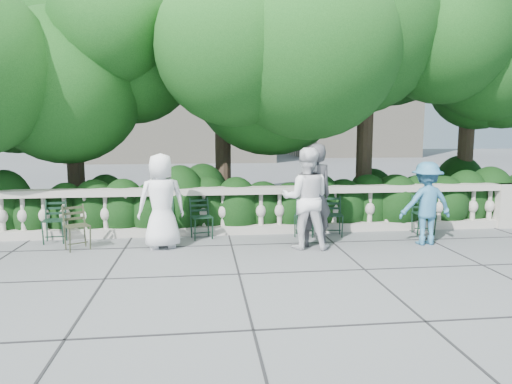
{
  "coord_description": "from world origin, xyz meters",
  "views": [
    {
      "loc": [
        -1.03,
        -7.74,
        2.18
      ],
      "look_at": [
        0.0,
        1.0,
        1.0
      ],
      "focal_mm": 32.0,
      "sensor_mm": 36.0,
      "label": 1
    }
  ],
  "objects": [
    {
      "name": "chair_b",
      "position": [
        -1.03,
        1.29,
        0.0
      ],
      "size": [
        0.54,
        0.57,
        0.84
      ],
      "primitive_type": null,
      "rotation": [
        0.0,
        0.0,
        0.25
      ],
      "color": "black",
      "rests_on": "ground"
    },
    {
      "name": "chair_a",
      "position": [
        -3.92,
        1.27,
        0.0
      ],
      "size": [
        0.48,
        0.52,
        0.84
      ],
      "primitive_type": null,
      "rotation": [
        0.0,
        0.0,
        0.09
      ],
      "color": "black",
      "rests_on": "ground"
    },
    {
      "name": "shrub_hedge",
      "position": [
        0.0,
        3.0,
        0.0
      ],
      "size": [
        15.0,
        2.6,
        1.7
      ],
      "primitive_type": null,
      "color": "black",
      "rests_on": "ground"
    },
    {
      "name": "person_casual_man",
      "position": [
        0.87,
        0.45,
        0.94
      ],
      "size": [
        1.03,
        0.88,
        1.88
      ],
      "primitive_type": "imported",
      "rotation": [
        0.0,
        0.0,
        2.95
      ],
      "color": "white",
      "rests_on": "ground"
    },
    {
      "name": "person_woman_grey",
      "position": [
        1.06,
        0.59,
        0.97
      ],
      "size": [
        0.79,
        0.61,
        1.95
      ],
      "primitive_type": "imported",
      "rotation": [
        0.0,
        0.0,
        3.35
      ],
      "color": "#3E3E43",
      "rests_on": "ground"
    },
    {
      "name": "balustrade",
      "position": [
        0.0,
        1.8,
        0.49
      ],
      "size": [
        12.0,
        0.44,
        1.0
      ],
      "color": "#9E998E",
      "rests_on": "ground"
    },
    {
      "name": "person_businessman",
      "position": [
        -1.8,
        0.76,
        0.89
      ],
      "size": [
        0.98,
        0.76,
        1.78
      ],
      "primitive_type": "imported",
      "rotation": [
        0.0,
        0.0,
        3.39
      ],
      "color": "white",
      "rests_on": "ground"
    },
    {
      "name": "chair_weathered",
      "position": [
        -3.27,
        0.69,
        0.0
      ],
      "size": [
        0.62,
        0.64,
        0.84
      ],
      "primitive_type": null,
      "rotation": [
        0.0,
        0.0,
        0.52
      ],
      "color": "black",
      "rests_on": "ground"
    },
    {
      "name": "chair_f",
      "position": [
        3.62,
        1.15,
        0.0
      ],
      "size": [
        0.47,
        0.51,
        0.84
      ],
      "primitive_type": null,
      "rotation": [
        0.0,
        0.0,
        -0.06
      ],
      "color": "black",
      "rests_on": "ground"
    },
    {
      "name": "person_older_blue",
      "position": [
        3.24,
        0.47,
        0.8
      ],
      "size": [
        1.06,
        0.65,
        1.6
      ],
      "primitive_type": "imported",
      "rotation": [
        0.0,
        0.0,
        3.19
      ],
      "color": "teal",
      "rests_on": "ground"
    },
    {
      "name": "chair_e",
      "position": [
        1.63,
        1.2,
        0.0
      ],
      "size": [
        0.5,
        0.54,
        0.84
      ],
      "primitive_type": null,
      "rotation": [
        0.0,
        0.0,
        -0.14
      ],
      "color": "black",
      "rests_on": "ground"
    },
    {
      "name": "chair_d",
      "position": [
        1.02,
        1.27,
        0.0
      ],
      "size": [
        0.56,
        0.59,
        0.84
      ],
      "primitive_type": null,
      "rotation": [
        0.0,
        0.0,
        -0.31
      ],
      "color": "black",
      "rests_on": "ground"
    },
    {
      "name": "ground",
      "position": [
        0.0,
        0.0,
        0.0
      ],
      "size": [
        90.0,
        90.0,
        0.0
      ],
      "primitive_type": "plane",
      "color": "#585B61",
      "rests_on": "ground"
    },
    {
      "name": "chair_c",
      "position": [
        -1.85,
        1.24,
        0.0
      ],
      "size": [
        0.47,
        0.51,
        0.84
      ],
      "primitive_type": null,
      "rotation": [
        0.0,
        0.0,
        -0.07
      ],
      "color": "black",
      "rests_on": "ground"
    },
    {
      "name": "tree_canopy",
      "position": [
        0.69,
        3.19,
        3.96
      ],
      "size": [
        15.04,
        6.52,
        6.78
      ],
      "color": "#3F3023",
      "rests_on": "ground"
    }
  ]
}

